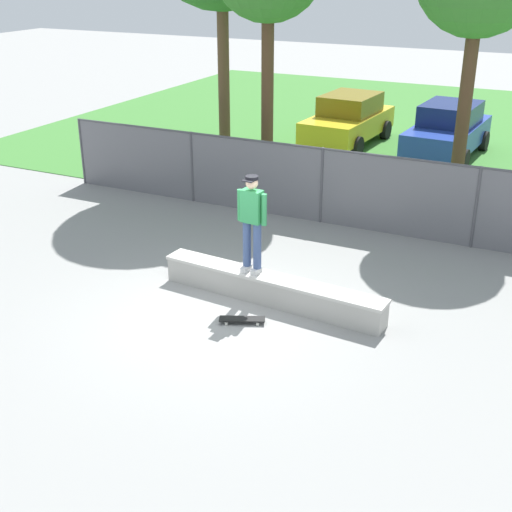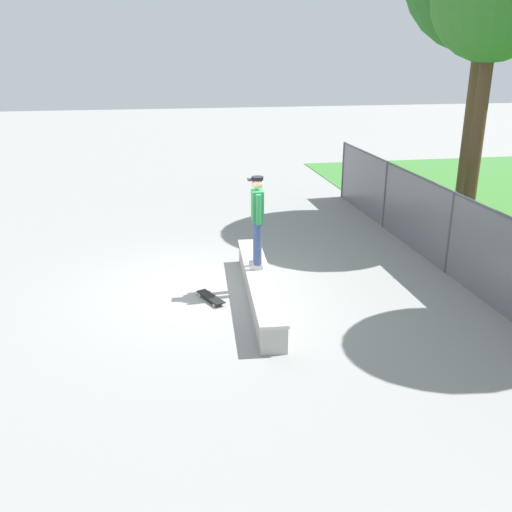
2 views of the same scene
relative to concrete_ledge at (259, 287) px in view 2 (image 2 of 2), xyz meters
The scene contains 6 objects.
ground_plane 1.18m from the concrete_ledge, 125.96° to the right, with size 80.00×80.00×0.00m, color gray.
concrete_ledge is the anchor object (origin of this frame).
skateboarder 1.35m from the concrete_ledge, behind, with size 0.60×0.33×1.84m.
skateboard 0.97m from the concrete_ledge, 97.31° to the right, with size 0.81×0.51×0.09m.
chainlink_fence 4.42m from the concrete_ledge, 98.92° to the left, with size 14.23×0.07×1.83m.
tree_near_right 8.61m from the concrete_ledge, 115.70° to the left, with size 2.88×2.88×7.21m.
Camera 2 is at (10.70, -0.98, 4.58)m, focal length 39.85 mm.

